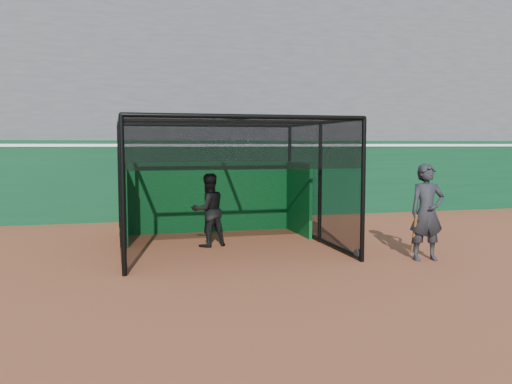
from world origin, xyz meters
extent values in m
plane|color=brown|center=(0.00, 0.00, 0.00)|extent=(120.00, 120.00, 0.00)
cube|color=#0A371C|center=(0.00, 8.50, 1.25)|extent=(50.00, 0.45, 2.50)
cube|color=white|center=(0.00, 8.50, 2.35)|extent=(50.00, 0.50, 0.08)
cube|color=#4C4C4F|center=(0.00, 12.38, 3.88)|extent=(50.00, 7.85, 7.75)
cube|color=#4C4C4F|center=(0.00, 15.80, 8.35)|extent=(50.00, 0.30, 1.20)
cube|color=#07461A|center=(0.73, 5.80, 0.95)|extent=(4.57, 0.10, 1.90)
cylinder|color=black|center=(-1.62, 1.42, 0.11)|extent=(0.08, 0.22, 0.22)
cylinder|color=black|center=(3.07, 1.42, 0.11)|extent=(0.08, 0.22, 0.22)
cylinder|color=black|center=(-1.62, 5.72, 0.11)|extent=(0.08, 0.22, 0.22)
cylinder|color=black|center=(3.07, 5.72, 0.11)|extent=(0.08, 0.22, 0.22)
imported|color=black|center=(0.34, 3.67, 0.85)|extent=(0.98, 0.86, 1.71)
imported|color=black|center=(4.41, 1.03, 0.99)|extent=(0.77, 0.54, 1.98)
cylinder|color=#593819|center=(4.16, 1.08, 0.55)|extent=(0.14, 0.32, 0.83)
camera|label=1|loc=(-1.77, -8.69, 2.37)|focal=38.00mm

